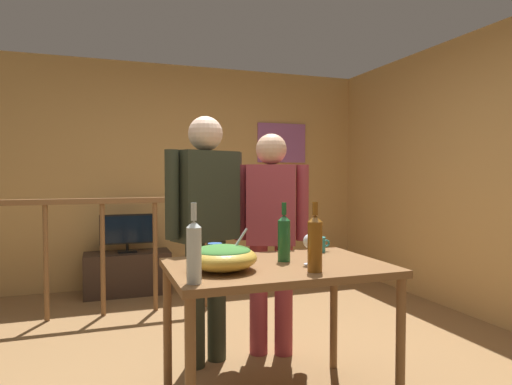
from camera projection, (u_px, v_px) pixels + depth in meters
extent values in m
plane|color=olive|center=(235.00, 379.00, 2.81)|extent=(6.97, 6.97, 0.00)
cube|color=tan|center=(170.00, 175.00, 5.29)|extent=(4.88, 0.10, 2.58)
cube|color=tan|center=(451.00, 175.00, 4.33)|extent=(0.10, 4.02, 2.58)
cube|color=#9E5A9F|center=(282.00, 143.00, 5.68)|extent=(0.65, 0.03, 0.50)
cylinder|color=brown|center=(46.00, 263.00, 3.91)|extent=(0.04, 0.04, 1.03)
cylinder|color=brown|center=(103.00, 260.00, 4.06)|extent=(0.04, 0.04, 1.03)
cylinder|color=brown|center=(155.00, 257.00, 4.22)|extent=(0.04, 0.04, 1.03)
cylinder|color=brown|center=(204.00, 254.00, 4.38)|extent=(0.04, 0.04, 1.03)
cube|color=brown|center=(74.00, 202.00, 3.96)|extent=(2.44, 0.07, 0.05)
cube|color=brown|center=(204.00, 249.00, 4.37)|extent=(0.10, 0.10, 1.13)
cube|color=#38281E|center=(128.00, 273.00, 4.83)|extent=(0.90, 0.40, 0.45)
cube|color=black|center=(127.00, 251.00, 4.82)|extent=(0.20, 0.12, 0.02)
cylinder|color=black|center=(127.00, 247.00, 4.82)|extent=(0.03, 0.03, 0.08)
cube|color=black|center=(127.00, 229.00, 4.78)|extent=(0.57, 0.06, 0.32)
cube|color=black|center=(127.00, 229.00, 4.75)|extent=(0.52, 0.01, 0.28)
cube|color=brown|center=(277.00, 268.00, 2.44)|extent=(1.18, 0.78, 0.04)
cylinder|color=brown|center=(190.00, 383.00, 1.95)|extent=(0.05, 0.05, 0.76)
cylinder|color=brown|center=(401.00, 350.00, 2.31)|extent=(0.05, 0.05, 0.76)
cylinder|color=brown|center=(167.00, 330.00, 2.60)|extent=(0.05, 0.05, 0.76)
cylinder|color=brown|center=(334.00, 311.00, 2.97)|extent=(0.05, 0.05, 0.76)
ellipsoid|color=gold|center=(222.00, 258.00, 2.27)|extent=(0.35, 0.35, 0.13)
ellipsoid|color=#38702D|center=(222.00, 251.00, 2.27)|extent=(0.29, 0.29, 0.06)
cylinder|color=silver|center=(236.00, 246.00, 2.29)|extent=(0.13, 0.01, 0.18)
cylinder|color=silver|center=(310.00, 264.00, 2.41)|extent=(0.06, 0.06, 0.01)
cylinder|color=silver|center=(310.00, 255.00, 2.41)|extent=(0.01, 0.01, 0.09)
ellipsoid|color=silver|center=(310.00, 241.00, 2.41)|extent=(0.07, 0.07, 0.08)
cylinder|color=#1E5628|center=(284.00, 241.00, 2.51)|extent=(0.07, 0.07, 0.23)
cone|color=#1E5628|center=(284.00, 218.00, 2.51)|extent=(0.07, 0.07, 0.03)
cylinder|color=#1E5628|center=(284.00, 209.00, 2.51)|extent=(0.03, 0.03, 0.07)
cylinder|color=silver|center=(194.00, 255.00, 2.00)|extent=(0.07, 0.07, 0.25)
cone|color=silver|center=(194.00, 224.00, 1.99)|extent=(0.07, 0.07, 0.03)
cylinder|color=silver|center=(194.00, 212.00, 1.99)|extent=(0.03, 0.03, 0.08)
cylinder|color=brown|center=(315.00, 247.00, 2.24)|extent=(0.07, 0.07, 0.25)
cone|color=brown|center=(315.00, 218.00, 2.23)|extent=(0.07, 0.07, 0.03)
cylinder|color=brown|center=(315.00, 208.00, 2.23)|extent=(0.03, 0.03, 0.07)
cylinder|color=teal|center=(319.00, 244.00, 2.82)|extent=(0.09, 0.09, 0.09)
torus|color=teal|center=(326.00, 243.00, 2.84)|extent=(0.05, 0.01, 0.05)
cylinder|color=#3866B2|center=(215.00, 250.00, 2.64)|extent=(0.08, 0.08, 0.08)
torus|color=#3866B2|center=(224.00, 249.00, 2.66)|extent=(0.05, 0.01, 0.05)
cylinder|color=#2D3323|center=(217.00, 299.00, 3.10)|extent=(0.13, 0.13, 0.85)
cylinder|color=#2D3323|center=(195.00, 304.00, 2.98)|extent=(0.13, 0.13, 0.85)
cube|color=#2D3323|center=(206.00, 196.00, 3.01)|extent=(0.48, 0.37, 0.60)
cylinder|color=#2D3323|center=(236.00, 192.00, 3.19)|extent=(0.09, 0.09, 0.57)
cylinder|color=#2D3323|center=(172.00, 195.00, 2.83)|extent=(0.09, 0.09, 0.57)
sphere|color=beige|center=(205.00, 134.00, 2.99)|extent=(0.23, 0.23, 0.23)
cylinder|color=#9E3842|center=(284.00, 299.00, 3.19)|extent=(0.13, 0.13, 0.80)
cylinder|color=#9E3842|center=(259.00, 299.00, 3.20)|extent=(0.13, 0.13, 0.80)
cube|color=#9E3842|center=(271.00, 204.00, 3.17)|extent=(0.40, 0.34, 0.57)
cylinder|color=#9E3842|center=(302.00, 203.00, 3.16)|extent=(0.09, 0.09, 0.54)
cylinder|color=#9E3842|center=(240.00, 202.00, 3.18)|extent=(0.09, 0.09, 0.54)
sphere|color=#D8A884|center=(271.00, 149.00, 3.15)|extent=(0.22, 0.22, 0.22)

